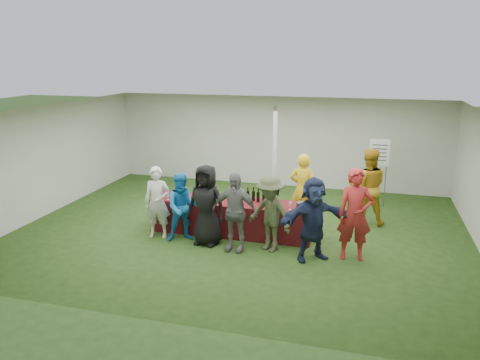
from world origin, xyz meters
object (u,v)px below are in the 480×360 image
(customer_0, at_px, (157,202))
(staff_pourer, at_px, (303,189))
(wine_list_sign, at_px, (379,158))
(dump_bucket, at_px, (302,206))
(customer_1, at_px, (183,207))
(serving_table, at_px, (231,217))
(staff_back, at_px, (367,187))
(customer_3, at_px, (235,212))
(customer_6, at_px, (355,215))
(customer_2, at_px, (206,205))
(customer_5, at_px, (313,219))
(customer_4, at_px, (270,214))

(customer_0, bearing_deg, staff_pourer, 18.09)
(wine_list_sign, height_order, customer_0, wine_list_sign)
(dump_bucket, bearing_deg, wine_list_sign, 63.40)
(staff_pourer, height_order, customer_0, staff_pourer)
(customer_0, distance_m, customer_1, 0.61)
(customer_0, bearing_deg, wine_list_sign, 25.96)
(serving_table, relative_size, customer_0, 2.28)
(staff_back, bearing_deg, serving_table, 20.19)
(customer_0, xyz_separation_m, customer_3, (1.82, -0.25, 0.04))
(wine_list_sign, height_order, customer_1, wine_list_sign)
(wine_list_sign, distance_m, customer_6, 3.56)
(staff_back, height_order, customer_0, staff_back)
(serving_table, height_order, wine_list_sign, wine_list_sign)
(customer_1, relative_size, customer_2, 0.87)
(customer_0, height_order, customer_3, customer_3)
(customer_3, height_order, customer_5, customer_5)
(customer_0, bearing_deg, customer_2, -15.48)
(customer_3, bearing_deg, dump_bucket, 31.43)
(staff_back, bearing_deg, customer_2, 27.50)
(staff_pourer, height_order, customer_4, staff_pourer)
(staff_back, xyz_separation_m, customer_3, (-2.56, -2.32, -0.08))
(dump_bucket, xyz_separation_m, customer_2, (-1.92, -0.50, 0.02))
(customer_4, bearing_deg, wine_list_sign, 85.30)
(dump_bucket, relative_size, customer_6, 0.13)
(dump_bucket, bearing_deg, customer_5, -64.60)
(serving_table, bearing_deg, customer_5, -25.24)
(staff_pourer, distance_m, customer_5, 1.97)
(wine_list_sign, bearing_deg, customer_3, -126.86)
(staff_pourer, relative_size, customer_1, 1.14)
(serving_table, height_order, customer_6, customer_6)
(staff_back, distance_m, customer_6, 2.10)
(customer_3, height_order, customer_6, customer_6)
(customer_6, bearing_deg, customer_1, 172.03)
(wine_list_sign, relative_size, customer_1, 1.21)
(serving_table, bearing_deg, customer_6, -13.70)
(customer_1, bearing_deg, customer_4, -28.57)
(dump_bucket, xyz_separation_m, customer_4, (-0.57, -0.49, -0.06))
(customer_4, bearing_deg, customer_0, -155.99)
(wine_list_sign, height_order, staff_back, staff_back)
(customer_4, relative_size, customer_6, 0.86)
(dump_bucket, height_order, customer_3, customer_3)
(wine_list_sign, xyz_separation_m, customer_0, (-4.62, -3.48, -0.53))
(dump_bucket, distance_m, customer_2, 1.98)
(staff_pourer, bearing_deg, dump_bucket, 104.00)
(wine_list_sign, distance_m, customer_2, 4.99)
(staff_pourer, distance_m, customer_6, 2.07)
(customer_1, height_order, customer_2, customer_2)
(customer_1, bearing_deg, staff_back, 1.98)
(serving_table, xyz_separation_m, dump_bucket, (1.59, -0.22, 0.46))
(customer_3, bearing_deg, customer_5, 2.98)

